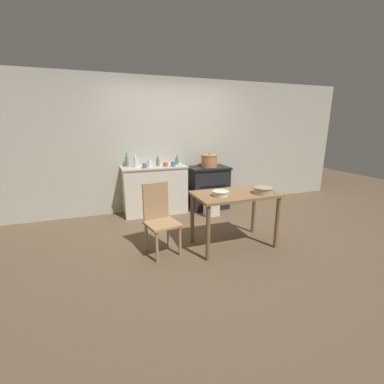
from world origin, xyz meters
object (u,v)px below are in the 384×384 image
object	(u,v)px
flour_sack	(212,207)
cup_center_right	(166,164)
bottle_mid_left	(177,161)
mixing_bowl_small	(221,193)
stove	(208,187)
cup_right	(173,164)
chair	(160,217)
bottle_left	(127,161)
cup_mid_right	(145,166)
bottle_center_left	(158,162)
bottle_far_left	(150,163)
work_table	(234,201)
mixing_bowl_large	(263,190)
bottle_center	(136,162)
stock_pot	(209,161)

from	to	relation	value
flour_sack	cup_center_right	xyz separation A→B (m)	(-0.76, 0.44, 0.78)
flour_sack	bottle_mid_left	xyz separation A→B (m)	(-0.49, 0.61, 0.81)
mixing_bowl_small	bottle_mid_left	xyz separation A→B (m)	(-0.02, 1.89, 0.18)
stove	cup_right	xyz separation A→B (m)	(-0.76, -0.11, 0.53)
chair	bottle_mid_left	size ratio (longest dim) A/B	5.31
bottle_mid_left	cup_center_right	size ratio (longest dim) A/B	2.00
mixing_bowl_small	cup_center_right	distance (m)	1.75
bottle_left	cup_mid_right	bearing A→B (deg)	-43.25
bottle_left	bottle_center_left	world-z (taller)	bottle_left
mixing_bowl_small	bottle_far_left	world-z (taller)	bottle_far_left
flour_sack	bottle_far_left	size ratio (longest dim) A/B	2.15
work_table	bottle_far_left	distance (m)	1.98
chair	mixing_bowl_small	bearing A→B (deg)	-28.65
flour_sack	cup_center_right	world-z (taller)	cup_center_right
bottle_far_left	bottle_center_left	distance (m)	0.15
mixing_bowl_large	bottle_center	xyz separation A→B (m)	(-1.42, 1.95, 0.19)
stove	cup_mid_right	distance (m)	1.40
bottle_center	cup_center_right	size ratio (longest dim) A/B	2.81
cup_mid_right	bottle_center_left	bearing A→B (deg)	29.24
bottle_left	cup_center_right	bearing A→B (deg)	-17.89
bottle_far_left	cup_center_right	size ratio (longest dim) A/B	1.87
mixing_bowl_small	bottle_center_left	xyz separation A→B (m)	(-0.42, 1.83, 0.18)
mixing_bowl_large	cup_right	size ratio (longest dim) A/B	2.88
mixing_bowl_small	cup_right	size ratio (longest dim) A/B	2.41
bottle_far_left	bottle_mid_left	xyz separation A→B (m)	(0.55, 0.06, 0.00)
chair	cup_mid_right	size ratio (longest dim) A/B	10.80
stove	cup_mid_right	xyz separation A→B (m)	(-1.29, -0.10, 0.53)
work_table	cup_center_right	world-z (taller)	cup_center_right
stock_pot	mixing_bowl_small	distance (m)	1.86
bottle_left	cup_right	distance (m)	0.86
bottle_center_left	cup_right	world-z (taller)	bottle_center_left
bottle_center_left	cup_mid_right	size ratio (longest dim) A/B	2.17
stove	bottle_center	xyz separation A→B (m)	(-1.42, 0.08, 0.58)
cup_mid_right	cup_right	xyz separation A→B (m)	(0.53, -0.01, 0.00)
bottle_mid_left	cup_center_right	xyz separation A→B (m)	(-0.28, -0.17, -0.03)
bottle_mid_left	bottle_center	distance (m)	0.81
mixing_bowl_small	cup_mid_right	distance (m)	1.82
mixing_bowl_large	bottle_left	bearing A→B (deg)	127.79
bottle_mid_left	bottle_center	size ratio (longest dim) A/B	0.71
stock_pot	cup_right	size ratio (longest dim) A/B	3.61
mixing_bowl_small	cup_right	bearing A→B (deg)	95.74
mixing_bowl_small	bottle_far_left	size ratio (longest dim) A/B	1.33
chair	cup_right	bearing A→B (deg)	54.69
cup_center_right	cup_mid_right	world-z (taller)	cup_mid_right
chair	mixing_bowl_small	distance (m)	0.87
bottle_mid_left	cup_mid_right	bearing A→B (deg)	-161.94
stove	mixing_bowl_small	bearing A→B (deg)	-108.52
stock_pot	bottle_left	world-z (taller)	bottle_left
mixing_bowl_small	bottle_center	size ratio (longest dim) A/B	0.89
bottle_center	cup_mid_right	xyz separation A→B (m)	(0.13, -0.18, -0.05)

